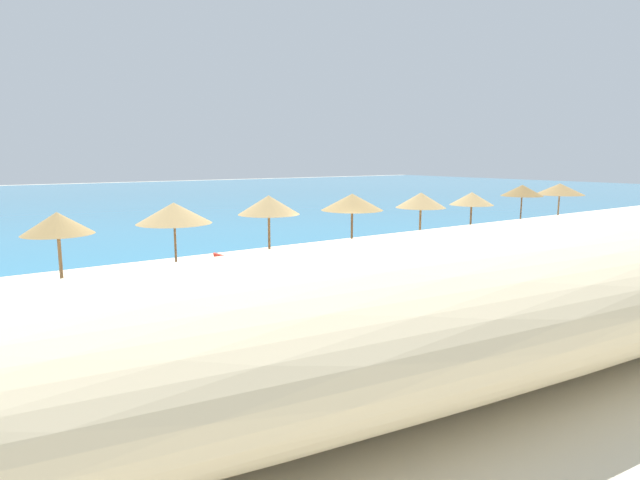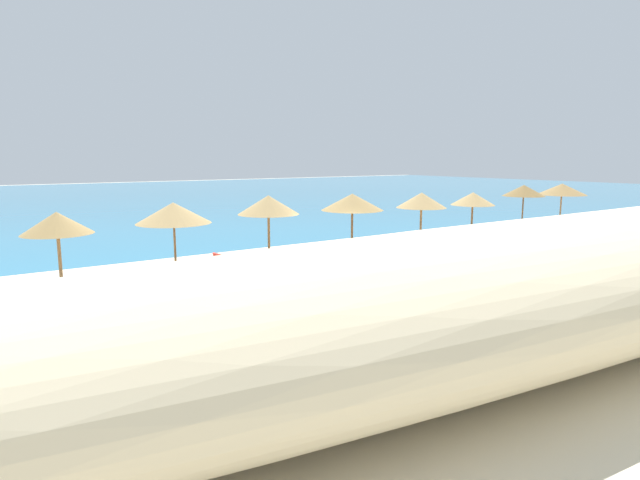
# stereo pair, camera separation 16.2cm
# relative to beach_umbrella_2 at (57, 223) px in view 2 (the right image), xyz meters

# --- Properties ---
(ground_plane) EXTENTS (160.00, 160.00, 0.00)m
(ground_plane) POSITION_rel_beach_umbrella_2_xyz_m (8.72, -2.45, -2.36)
(ground_plane) COLOR beige
(sea_water) EXTENTS (160.00, 71.46, 0.01)m
(sea_water) POSITION_rel_beach_umbrella_2_xyz_m (8.72, 40.64, -2.36)
(sea_water) COLOR teal
(sea_water) RESTS_ON ground_plane
(beach_umbrella_2) EXTENTS (2.01, 2.01, 2.70)m
(beach_umbrella_2) POSITION_rel_beach_umbrella_2_xyz_m (0.00, 0.00, 0.00)
(beach_umbrella_2) COLOR brown
(beach_umbrella_2) RESTS_ON ground_plane
(beach_umbrella_3) EXTENTS (2.45, 2.45, 2.80)m
(beach_umbrella_3) POSITION_rel_beach_umbrella_2_xyz_m (3.47, 0.01, 0.09)
(beach_umbrella_3) COLOR brown
(beach_umbrella_3) RESTS_ON ground_plane
(beach_umbrella_4) EXTENTS (2.25, 2.25, 2.91)m
(beach_umbrella_4) POSITION_rel_beach_umbrella_2_xyz_m (6.93, -0.18, 0.19)
(beach_umbrella_4) COLOR brown
(beach_umbrella_4) RESTS_ON ground_plane
(beach_umbrella_5) EXTENTS (2.54, 2.54, 2.81)m
(beach_umbrella_5) POSITION_rel_beach_umbrella_2_xyz_m (10.86, -0.10, 0.10)
(beach_umbrella_5) COLOR brown
(beach_umbrella_5) RESTS_ON ground_plane
(beach_umbrella_6) EXTENTS (2.24, 2.24, 2.72)m
(beach_umbrella_6) POSITION_rel_beach_umbrella_2_xyz_m (14.66, -0.25, 0.01)
(beach_umbrella_6) COLOR brown
(beach_umbrella_6) RESTS_ON ground_plane
(beach_umbrella_7) EXTENTS (2.10, 2.10, 2.60)m
(beach_umbrella_7) POSITION_rel_beach_umbrella_2_xyz_m (18.12, -0.28, -0.08)
(beach_umbrella_7) COLOR brown
(beach_umbrella_7) RESTS_ON ground_plane
(beach_umbrella_8) EXTENTS (2.14, 2.14, 2.86)m
(beach_umbrella_8) POSITION_rel_beach_umbrella_2_xyz_m (21.83, -0.52, 0.20)
(beach_umbrella_8) COLOR brown
(beach_umbrella_8) RESTS_ON ground_plane
(beach_umbrella_9) EXTENTS (2.67, 2.67, 2.81)m
(beach_umbrella_9) POSITION_rel_beach_umbrella_2_xyz_m (25.77, -0.28, 0.12)
(beach_umbrella_9) COLOR brown
(beach_umbrella_9) RESTS_ON ground_plane
(lounge_chair_0) EXTENTS (1.61, 0.81, 1.13)m
(lounge_chair_0) POSITION_rel_beach_umbrella_2_xyz_m (6.40, -1.44, -1.90)
(lounge_chair_0) COLOR yellow
(lounge_chair_0) RESTS_ON ground_plane
(lounge_chair_1) EXTENTS (1.43, 0.78, 1.09)m
(lounge_chair_1) POSITION_rel_beach_umbrella_2_xyz_m (4.32, -0.85, -1.91)
(lounge_chair_1) COLOR red
(lounge_chair_1) RESTS_ON ground_plane
(cooler_box) EXTENTS (0.61, 0.59, 0.30)m
(cooler_box) POSITION_rel_beach_umbrella_2_xyz_m (4.69, -3.23, -2.21)
(cooler_box) COLOR blue
(cooler_box) RESTS_ON ground_plane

